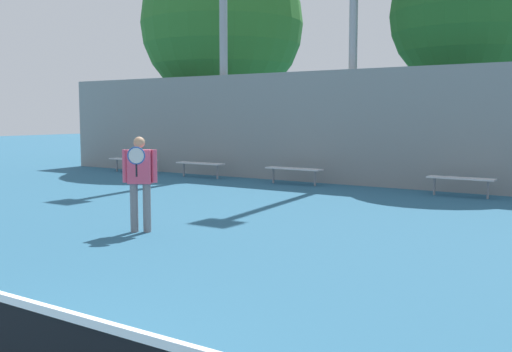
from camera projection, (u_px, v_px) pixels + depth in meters
The scene contains 8 objects.
tennis_player at pixel (140, 178), 10.59m from camera, with size 0.56×0.53×1.70m.
bench_courtside_near at pixel (133, 160), 21.70m from camera, with size 2.08×0.40×0.50m.
bench_courtside_far at pixel (461, 179), 15.23m from camera, with size 1.67×0.40×0.50m.
bench_adjacent_court at pixel (294, 170), 17.96m from camera, with size 1.81×0.40×0.50m.
bench_by_gate at pixel (200, 164), 19.96m from camera, with size 1.80×0.40×0.50m.
back_fence at pixel (466, 129), 15.87m from camera, with size 30.68×0.06×3.43m.
tree_green_tall at pixel (222, 25), 24.70m from camera, with size 6.66×6.66×9.14m.
tree_green_broad at pixel (467, 13), 18.64m from camera, with size 4.78×4.78×7.64m.
Camera 1 is at (4.23, -2.10, 2.08)m, focal length 42.00 mm.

